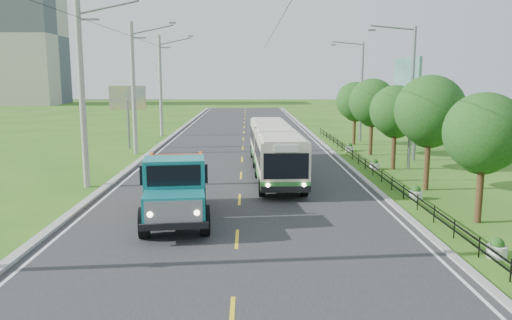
{
  "coord_description": "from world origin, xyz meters",
  "views": [
    {
      "loc": [
        0.4,
        -17.55,
        5.85
      ],
      "look_at": [
        0.81,
        6.32,
        1.9
      ],
      "focal_mm": 35.0,
      "sensor_mm": 36.0,
      "label": 1
    }
  ],
  "objects_px": {
    "tree_back": "(355,103)",
    "planter_far": "(349,148)",
    "streetlight_far": "(360,88)",
    "pole_far": "(161,85)",
    "planter_mid": "(375,165)",
    "planter_near": "(416,193)",
    "pole_near": "(83,92)",
    "billboard_left": "(128,102)",
    "streetlight_mid": "(410,93)",
    "tree_fifth": "(372,104)",
    "tree_third": "(430,114)",
    "bus": "(274,146)",
    "dump_truck": "(175,183)",
    "tree_fourth": "(396,114)",
    "pole_mid": "(134,88)",
    "planter_front": "(497,249)",
    "tree_second": "(483,137)",
    "billboard_right": "(406,84)"
  },
  "relations": [
    {
      "from": "streetlight_far",
      "to": "pole_far",
      "type": "bearing_deg",
      "value": 165.19
    },
    {
      "from": "pole_far",
      "to": "tree_second",
      "type": "bearing_deg",
      "value": -59.58
    },
    {
      "from": "tree_second",
      "to": "bus",
      "type": "height_order",
      "value": "tree_second"
    },
    {
      "from": "streetlight_far",
      "to": "planter_mid",
      "type": "bearing_deg",
      "value": -98.3
    },
    {
      "from": "pole_mid",
      "to": "tree_fourth",
      "type": "relative_size",
      "value": 1.85
    },
    {
      "from": "pole_far",
      "to": "planter_mid",
      "type": "bearing_deg",
      "value": -48.41
    },
    {
      "from": "pole_near",
      "to": "pole_mid",
      "type": "bearing_deg",
      "value": 90.0
    },
    {
      "from": "planter_mid",
      "to": "billboard_left",
      "type": "bearing_deg",
      "value": 151.08
    },
    {
      "from": "pole_near",
      "to": "tree_back",
      "type": "height_order",
      "value": "pole_near"
    },
    {
      "from": "billboard_left",
      "to": "bus",
      "type": "height_order",
      "value": "billboard_left"
    },
    {
      "from": "tree_second",
      "to": "planter_front",
      "type": "relative_size",
      "value": 7.91
    },
    {
      "from": "tree_fifth",
      "to": "streetlight_mid",
      "type": "relative_size",
      "value": 0.64
    },
    {
      "from": "tree_fifth",
      "to": "streetlight_mid",
      "type": "height_order",
      "value": "streetlight_mid"
    },
    {
      "from": "streetlight_far",
      "to": "planter_near",
      "type": "xyz_separation_m",
      "value": [
        -2.04,
        -22.0,
        -4.62
      ]
    },
    {
      "from": "billboard_left",
      "to": "tree_back",
      "type": "bearing_deg",
      "value": 6.31
    },
    {
      "from": "tree_third",
      "to": "dump_truck",
      "type": "relative_size",
      "value": 0.89
    },
    {
      "from": "streetlight_far",
      "to": "billboard_right",
      "type": "bearing_deg",
      "value": -78.29
    },
    {
      "from": "planter_near",
      "to": "bus",
      "type": "relative_size",
      "value": 0.05
    },
    {
      "from": "tree_fourth",
      "to": "streetlight_mid",
      "type": "distance_m",
      "value": 1.54
    },
    {
      "from": "planter_mid",
      "to": "bus",
      "type": "bearing_deg",
      "value": -168.53
    },
    {
      "from": "planter_mid",
      "to": "dump_truck",
      "type": "distance_m",
      "value": 16.02
    },
    {
      "from": "tree_third",
      "to": "dump_truck",
      "type": "xyz_separation_m",
      "value": [
        -12.44,
        -5.54,
        -2.43
      ]
    },
    {
      "from": "tree_fifth",
      "to": "billboard_left",
      "type": "bearing_deg",
      "value": 168.72
    },
    {
      "from": "tree_fourth",
      "to": "planter_far",
      "type": "distance_m",
      "value": 8.62
    },
    {
      "from": "streetlight_mid",
      "to": "planter_mid",
      "type": "bearing_deg",
      "value": -180.0
    },
    {
      "from": "tree_third",
      "to": "tree_fourth",
      "type": "height_order",
      "value": "tree_third"
    },
    {
      "from": "billboard_left",
      "to": "streetlight_mid",
      "type": "bearing_deg",
      "value": -26.4
    },
    {
      "from": "planter_front",
      "to": "bus",
      "type": "bearing_deg",
      "value": 114.2
    },
    {
      "from": "tree_fourth",
      "to": "tree_third",
      "type": "bearing_deg",
      "value": -90.0
    },
    {
      "from": "pole_far",
      "to": "planter_mid",
      "type": "xyz_separation_m",
      "value": [
        16.86,
        -19.0,
        -4.81
      ]
    },
    {
      "from": "pole_far",
      "to": "tree_fourth",
      "type": "distance_m",
      "value": 26.2
    },
    {
      "from": "streetlight_far",
      "to": "bus",
      "type": "bearing_deg",
      "value": -119.37
    },
    {
      "from": "pole_far",
      "to": "bus",
      "type": "xyz_separation_m",
      "value": [
        10.27,
        -20.34,
        -3.39
      ]
    },
    {
      "from": "pole_mid",
      "to": "pole_far",
      "type": "relative_size",
      "value": 1.0
    },
    {
      "from": "tree_fifth",
      "to": "tree_third",
      "type": "bearing_deg",
      "value": -90.0
    },
    {
      "from": "streetlight_mid",
      "to": "dump_truck",
      "type": "height_order",
      "value": "streetlight_mid"
    },
    {
      "from": "billboard_left",
      "to": "bus",
      "type": "relative_size",
      "value": 0.35
    },
    {
      "from": "pole_near",
      "to": "pole_far",
      "type": "xyz_separation_m",
      "value": [
        0.0,
        24.0,
        0.0
      ]
    },
    {
      "from": "planter_near",
      "to": "billboard_right",
      "type": "bearing_deg",
      "value": 75.2
    },
    {
      "from": "tree_third",
      "to": "streetlight_far",
      "type": "bearing_deg",
      "value": 87.73
    },
    {
      "from": "tree_back",
      "to": "planter_near",
      "type": "distance_m",
      "value": 20.46
    },
    {
      "from": "pole_near",
      "to": "pole_far",
      "type": "height_order",
      "value": "same"
    },
    {
      "from": "planter_front",
      "to": "dump_truck",
      "type": "relative_size",
      "value": 0.1
    },
    {
      "from": "tree_back",
      "to": "planter_far",
      "type": "height_order",
      "value": "tree_back"
    },
    {
      "from": "pole_mid",
      "to": "billboard_left",
      "type": "bearing_deg",
      "value": 112.42
    },
    {
      "from": "tree_fourth",
      "to": "planter_near",
      "type": "height_order",
      "value": "tree_fourth"
    },
    {
      "from": "streetlight_far",
      "to": "planter_far",
      "type": "relative_size",
      "value": 13.54
    },
    {
      "from": "planter_mid",
      "to": "billboard_left",
      "type": "relative_size",
      "value": 0.13
    },
    {
      "from": "pole_near",
      "to": "streetlight_mid",
      "type": "distance_m",
      "value": 19.56
    },
    {
      "from": "pole_near",
      "to": "bus",
      "type": "height_order",
      "value": "pole_near"
    }
  ]
}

